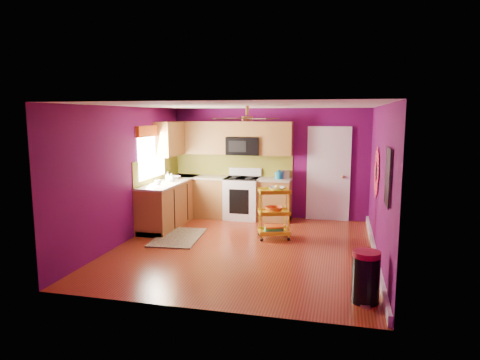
# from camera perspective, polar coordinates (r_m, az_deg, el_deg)

# --- Properties ---
(ground) EXTENTS (5.00, 5.00, 0.00)m
(ground) POSITION_cam_1_polar(r_m,az_deg,el_deg) (7.70, 0.60, -9.05)
(ground) COLOR maroon
(ground) RESTS_ON ground
(room_envelope) EXTENTS (4.54, 5.04, 2.52)m
(room_envelope) POSITION_cam_1_polar(r_m,az_deg,el_deg) (7.37, 0.82, 3.13)
(room_envelope) COLOR #590A4D
(room_envelope) RESTS_ON ground
(lower_cabinets) EXTENTS (2.81, 2.31, 0.94)m
(lower_cabinets) POSITION_cam_1_polar(r_m,az_deg,el_deg) (9.64, -4.79, -2.80)
(lower_cabinets) COLOR brown
(lower_cabinets) RESTS_ON ground
(electric_range) EXTENTS (0.76, 0.66, 1.13)m
(electric_range) POSITION_cam_1_polar(r_m,az_deg,el_deg) (9.76, 0.31, -2.35)
(electric_range) COLOR white
(electric_range) RESTS_ON ground
(upper_cabinetry) EXTENTS (2.80, 2.30, 1.26)m
(upper_cabinetry) POSITION_cam_1_polar(r_m,az_deg,el_deg) (9.77, -3.65, 5.44)
(upper_cabinetry) COLOR brown
(upper_cabinetry) RESTS_ON ground
(left_window) EXTENTS (0.08, 1.35, 1.08)m
(left_window) POSITION_cam_1_polar(r_m,az_deg,el_deg) (9.08, -11.67, 4.65)
(left_window) COLOR white
(left_window) RESTS_ON ground
(panel_door) EXTENTS (0.95, 0.11, 2.15)m
(panel_door) POSITION_cam_1_polar(r_m,az_deg,el_deg) (9.71, 11.71, 0.67)
(panel_door) COLOR white
(panel_door) RESTS_ON ground
(right_wall_art) EXTENTS (0.04, 2.74, 1.04)m
(right_wall_art) POSITION_cam_1_polar(r_m,az_deg,el_deg) (6.90, 18.31, 0.75)
(right_wall_art) COLOR black
(right_wall_art) RESTS_ON ground
(ceiling_fan) EXTENTS (1.01, 1.01, 0.26)m
(ceiling_fan) POSITION_cam_1_polar(r_m,az_deg,el_deg) (7.53, 0.97, 8.26)
(ceiling_fan) COLOR #BF8C3F
(ceiling_fan) RESTS_ON ground
(shag_rug) EXTENTS (0.95, 1.43, 0.02)m
(shag_rug) POSITION_cam_1_polar(r_m,az_deg,el_deg) (8.39, -8.26, -7.56)
(shag_rug) COLOR black
(shag_rug) RESTS_ON ground
(rolling_cart) EXTENTS (0.67, 0.57, 1.04)m
(rolling_cart) POSITION_cam_1_polar(r_m,az_deg,el_deg) (8.17, 4.62, -4.16)
(rolling_cart) COLOR yellow
(rolling_cart) RESTS_ON ground
(trash_can) EXTENTS (0.41, 0.42, 0.66)m
(trash_can) POSITION_cam_1_polar(r_m,az_deg,el_deg) (5.71, 16.42, -12.30)
(trash_can) COLOR black
(trash_can) RESTS_ON ground
(teal_kettle) EXTENTS (0.18, 0.18, 0.21)m
(teal_kettle) POSITION_cam_1_polar(r_m,az_deg,el_deg) (9.50, 5.21, 0.63)
(teal_kettle) COLOR #136E92
(teal_kettle) RESTS_ON lower_cabinets
(toaster) EXTENTS (0.22, 0.15, 0.18)m
(toaster) POSITION_cam_1_polar(r_m,az_deg,el_deg) (9.63, 6.02, 0.76)
(toaster) COLOR beige
(toaster) RESTS_ON lower_cabinets
(soap_bottle_a) EXTENTS (0.09, 0.10, 0.21)m
(soap_bottle_a) POSITION_cam_1_polar(r_m,az_deg,el_deg) (9.30, -9.58, 0.50)
(soap_bottle_a) COLOR #EA3F72
(soap_bottle_a) RESTS_ON lower_cabinets
(soap_bottle_b) EXTENTS (0.14, 0.14, 0.18)m
(soap_bottle_b) POSITION_cam_1_polar(r_m,az_deg,el_deg) (9.20, -9.14, 0.33)
(soap_bottle_b) COLOR white
(soap_bottle_b) RESTS_ON lower_cabinets
(counter_dish) EXTENTS (0.25, 0.25, 0.06)m
(counter_dish) POSITION_cam_1_polar(r_m,az_deg,el_deg) (9.61, -8.68, 0.34)
(counter_dish) COLOR white
(counter_dish) RESTS_ON lower_cabinets
(counter_cup) EXTENTS (0.13, 0.13, 0.10)m
(counter_cup) POSITION_cam_1_polar(r_m,az_deg,el_deg) (8.84, -10.88, -0.31)
(counter_cup) COLOR white
(counter_cup) RESTS_ON lower_cabinets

